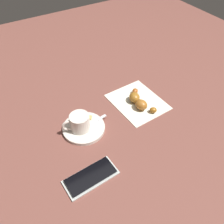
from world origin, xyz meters
TOP-DOWN VIEW (x-y plane):
  - ground_plane at (0.00, 0.00)m, footprint 1.80×1.80m
  - saucer at (0.12, -0.00)m, footprint 0.13×0.13m
  - espresso_cup at (0.13, 0.00)m, footprint 0.09×0.06m
  - teaspoon at (0.12, 0.00)m, footprint 0.12×0.03m
  - sugar_packet at (0.11, -0.04)m, footprint 0.07×0.06m
  - napkin at (-0.10, -0.02)m, footprint 0.17×0.20m
  - croissant at (-0.09, -0.00)m, footprint 0.07×0.14m
  - cell_phone at (0.18, 0.16)m, footprint 0.15×0.07m

SIDE VIEW (x-z plane):
  - ground_plane at x=0.00m, z-range 0.00..0.00m
  - napkin at x=-0.10m, z-range 0.00..0.00m
  - cell_phone at x=0.18m, z-range 0.00..0.01m
  - saucer at x=0.12m, z-range 0.00..0.01m
  - teaspoon at x=0.12m, z-range 0.01..0.02m
  - sugar_packet at x=0.11m, z-range 0.01..0.02m
  - croissant at x=-0.09m, z-range 0.00..0.04m
  - espresso_cup at x=0.13m, z-range 0.01..0.07m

